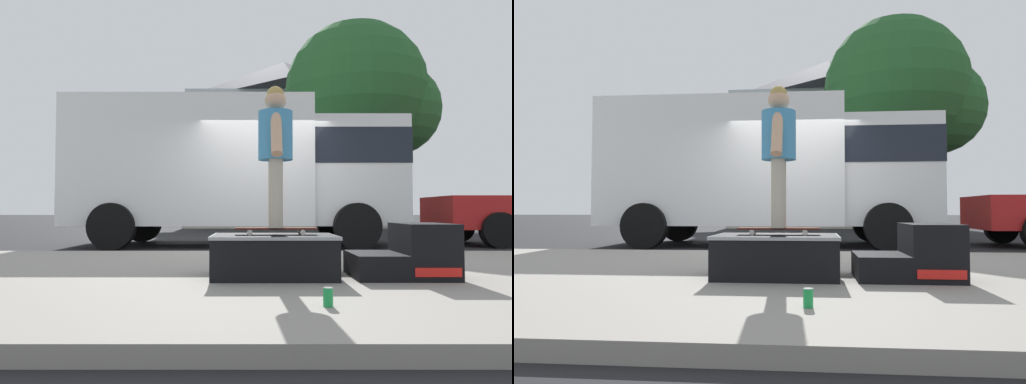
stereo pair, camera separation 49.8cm
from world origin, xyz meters
The scene contains 10 objects.
ground_plane centered at (0.00, 0.00, 0.00)m, with size 140.00×140.00×0.00m, color black.
sidewalk_slab centered at (0.00, -3.00, 0.06)m, with size 50.00×5.00×0.12m, color gray.
skate_box centered at (-0.01, -3.31, 0.33)m, with size 1.17×0.79×0.40m.
kicker_ramp centered at (1.28, -3.31, 0.33)m, with size 0.93×0.73×0.51m.
skateboard centered at (0.01, -3.30, 0.58)m, with size 0.79×0.23×0.07m.
skater_kid centered at (0.01, -3.30, 1.40)m, with size 0.33×0.71×1.37m.
soda_can centered at (0.30, -4.66, 0.18)m, with size 0.07×0.07×0.13m.
box_truck centered at (-0.57, 2.20, 1.70)m, with size 6.91×2.63×3.05m.
street_tree_main centered at (3.24, 6.67, 4.37)m, with size 4.91×4.46×6.75m.
house_behind centered at (1.25, 15.36, 4.24)m, with size 9.54×8.23×8.40m.
Camera 2 is at (0.32, -7.67, 0.75)m, focal length 31.97 mm.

